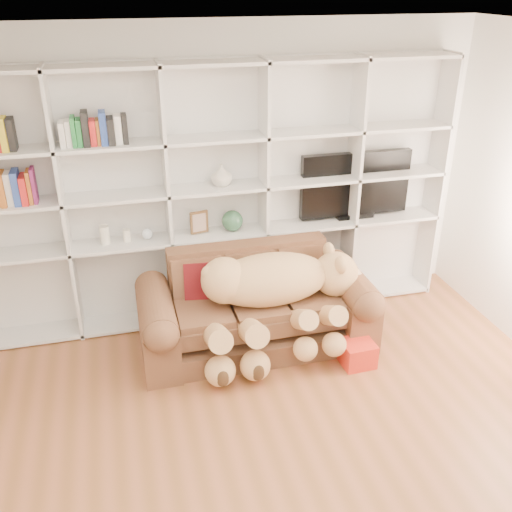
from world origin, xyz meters
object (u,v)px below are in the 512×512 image
object	(u,v)px
gift_box	(357,353)
tv	(355,185)
teddy_bear	(274,293)
sofa	(256,312)

from	to	relation	value
gift_box	tv	xyz separation A→B (m)	(0.40, 1.18, 1.08)
teddy_bear	tv	distance (m)	1.45
teddy_bear	tv	size ratio (longest dim) A/B	1.39
teddy_bear	sofa	bearing A→B (deg)	133.06
sofa	gift_box	size ratio (longest dim) A/B	7.53
tv	teddy_bear	bearing A→B (deg)	-141.93
tv	gift_box	bearing A→B (deg)	-108.72
gift_box	tv	bearing A→B (deg)	71.28
gift_box	sofa	bearing A→B (deg)	144.98
gift_box	teddy_bear	bearing A→B (deg)	150.73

